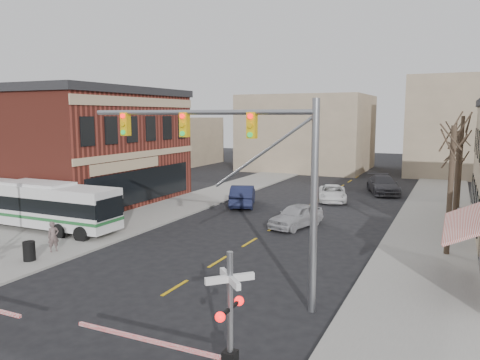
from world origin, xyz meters
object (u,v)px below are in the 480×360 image
traffic_signal_mast (245,158)px  rr_crossing_east (215,325)px  car_a (296,216)px  pedestrian_far (61,219)px  transit_bus (39,204)px  car_c (332,193)px  car_b (243,195)px  car_d (383,185)px  trash_bin (29,251)px  pedestrian_near (53,237)px

traffic_signal_mast → rr_crossing_east: 7.61m
car_a → pedestrian_far: (-12.45, -8.17, 0.28)m
transit_bus → rr_crossing_east: (18.76, -11.21, 0.28)m
car_c → car_b: bearing=-154.9°
traffic_signal_mast → car_a: 13.69m
rr_crossing_east → car_a: size_ratio=1.24×
car_d → pedestrian_far: bearing=-141.8°
trash_bin → car_c: (9.69, 23.29, 0.08)m
pedestrian_far → car_a: bearing=-20.4°
trash_bin → pedestrian_far: bearing=119.1°
transit_bus → car_b: 15.48m
rr_crossing_east → pedestrian_near: rr_crossing_east is taller
car_a → car_b: 8.15m
car_d → pedestrian_far: size_ratio=3.15×
rr_crossing_east → car_b: bearing=113.0°
rr_crossing_east → car_d: rr_crossing_east is taller
pedestrian_near → car_a: bearing=-17.3°
transit_bus → pedestrian_near: bearing=-35.8°
transit_bus → pedestrian_near: (4.88, -3.52, -0.75)m
transit_bus → car_a: (14.80, 7.69, -0.92)m
pedestrian_near → car_c: bearing=-0.2°
car_c → pedestrian_far: pedestrian_far is taller
pedestrian_near → pedestrian_far: size_ratio=0.88×
trash_bin → car_b: car_b is taller
rr_crossing_east → car_a: bearing=101.8°
car_b → pedestrian_far: bearing=44.5°
traffic_signal_mast → pedestrian_far: size_ratio=5.47×
car_b → car_c: 8.05m
rr_crossing_east → pedestrian_near: (-13.88, 7.69, -1.03)m
car_a → pedestrian_far: pedestrian_far is taller
car_d → traffic_signal_mast: bearing=-111.7°
car_a → rr_crossing_east: bearing=-61.5°
rr_crossing_east → car_d: bearing=91.1°
car_c → pedestrian_far: bearing=-138.7°
car_a → car_c: (-0.13, 10.40, -0.08)m
transit_bus → pedestrian_far: size_ratio=6.23×
rr_crossing_east → car_d: (-0.66, 35.20, -1.12)m
rr_crossing_east → car_a: (-3.96, 18.90, -1.20)m
car_a → transit_bus: bearing=-135.9°
rr_crossing_east → car_d: size_ratio=0.96×
traffic_signal_mast → pedestrian_near: 12.90m
trash_bin → pedestrian_near: 1.71m
transit_bus → car_d: transit_bus is taller
car_b → car_c: car_b is taller
transit_bus → pedestrian_near: size_ratio=7.04×
transit_bus → pedestrian_far: transit_bus is taller
car_d → pedestrian_far: pedestrian_far is taller
rr_crossing_east → car_a: rr_crossing_east is taller
transit_bus → trash_bin: bearing=-46.2°
car_a → car_b: (-6.27, 5.20, 0.09)m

